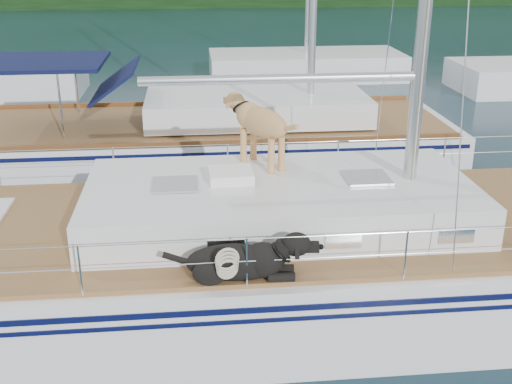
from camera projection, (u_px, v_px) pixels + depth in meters
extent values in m
plane|color=black|center=(223.00, 302.00, 9.22)|extent=(120.00, 120.00, 0.00)
cube|color=white|center=(222.00, 271.00, 9.04)|extent=(12.00, 3.80, 1.40)
cube|color=olive|center=(221.00, 224.00, 8.77)|extent=(11.52, 3.50, 0.06)
cube|color=white|center=(279.00, 201.00, 8.73)|extent=(5.20, 2.50, 0.55)
cylinder|color=silver|center=(281.00, 79.00, 8.12)|extent=(3.60, 0.12, 0.12)
cylinder|color=silver|center=(228.00, 240.00, 6.94)|extent=(10.56, 0.01, 0.01)
cylinder|color=silver|center=(215.00, 145.00, 10.18)|extent=(10.56, 0.01, 0.01)
cube|color=#1C46B0|center=(218.00, 189.00, 9.85)|extent=(0.75, 0.54, 0.06)
cube|color=white|center=(231.00, 176.00, 8.65)|extent=(0.61, 0.51, 0.15)
torus|color=beige|center=(227.00, 259.00, 6.94)|extent=(0.36, 0.17, 0.34)
cube|color=white|center=(203.00, 152.00, 14.34)|extent=(11.00, 3.50, 1.30)
cube|color=olive|center=(202.00, 123.00, 14.11)|extent=(10.56, 3.29, 0.06)
cube|color=white|center=(256.00, 107.00, 14.09)|extent=(4.80, 2.30, 0.55)
cube|color=#0E103A|center=(46.00, 62.00, 13.30)|extent=(2.40, 2.30, 0.08)
cube|color=white|center=(306.00, 67.00, 24.27)|extent=(7.20, 3.00, 1.10)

